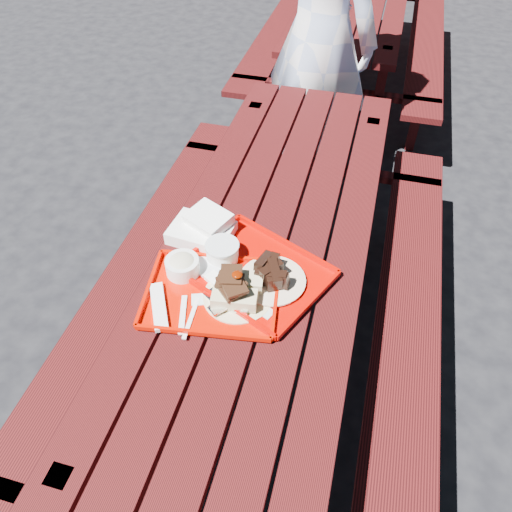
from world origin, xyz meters
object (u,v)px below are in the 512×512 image
(picnic_table_near, at_px, (266,275))
(near_tray, at_px, (213,285))
(picnic_table_far, at_px, (354,17))
(far_tray, at_px, (253,270))
(person, at_px, (320,33))

(picnic_table_near, bearing_deg, near_tray, -111.79)
(picnic_table_far, distance_m, near_tray, 3.09)
(picnic_table_near, distance_m, far_tray, 0.28)
(near_tray, bearing_deg, picnic_table_far, 87.90)
(picnic_table_near, distance_m, near_tray, 0.38)
(picnic_table_near, distance_m, picnic_table_far, 2.80)
(picnic_table_near, height_order, near_tray, near_tray)
(picnic_table_far, height_order, person, person)
(picnic_table_near, height_order, far_tray, far_tray)
(picnic_table_near, xyz_separation_m, picnic_table_far, (0.00, 2.80, 0.00))
(picnic_table_near, xyz_separation_m, near_tray, (-0.11, -0.28, 0.22))
(person, bearing_deg, far_tray, 116.51)
(far_tray, relative_size, person, 0.30)
(far_tray, bearing_deg, near_tray, -135.11)
(picnic_table_near, bearing_deg, person, 92.82)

